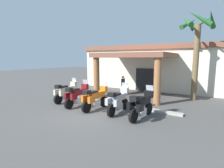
{
  "coord_description": "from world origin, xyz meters",
  "views": [
    {
      "loc": [
        6.19,
        -7.43,
        3.02
      ],
      "look_at": [
        -0.55,
        2.98,
        1.2
      ],
      "focal_mm": 28.08,
      "sensor_mm": 36.0,
      "label": 1
    }
  ],
  "objects_px": {
    "motorcycle_cream": "(66,92)",
    "motorcycle_black": "(141,105)",
    "motel_building": "(155,66)",
    "motorcycle_silver": "(118,101)",
    "pedestrian": "(123,84)",
    "palm_tree_near_portico": "(197,40)",
    "motorcycle_maroon": "(77,95)",
    "motorcycle_orange": "(95,98)"
  },
  "relations": [
    {
      "from": "motorcycle_silver",
      "to": "motorcycle_black",
      "type": "height_order",
      "value": "same"
    },
    {
      "from": "motel_building",
      "to": "motorcycle_cream",
      "type": "height_order",
      "value": "motel_building"
    },
    {
      "from": "motel_building",
      "to": "motorcycle_cream",
      "type": "xyz_separation_m",
      "value": [
        -2.9,
        -9.8,
        -1.48
      ]
    },
    {
      "from": "motorcycle_orange",
      "to": "motorcycle_black",
      "type": "xyz_separation_m",
      "value": [
        2.91,
        0.03,
        0.0
      ]
    },
    {
      "from": "motorcycle_silver",
      "to": "motel_building",
      "type": "bearing_deg",
      "value": 5.82
    },
    {
      "from": "pedestrian",
      "to": "motel_building",
      "type": "bearing_deg",
      "value": 85.02
    },
    {
      "from": "motel_building",
      "to": "motorcycle_black",
      "type": "relative_size",
      "value": 6.47
    },
    {
      "from": "motel_building",
      "to": "motorcycle_black",
      "type": "bearing_deg",
      "value": -76.26
    },
    {
      "from": "motel_building",
      "to": "motorcycle_black",
      "type": "xyz_separation_m",
      "value": [
        2.92,
        -10.17,
        -1.48
      ]
    },
    {
      "from": "motorcycle_cream",
      "to": "motorcycle_black",
      "type": "height_order",
      "value": "same"
    },
    {
      "from": "motorcycle_cream",
      "to": "motorcycle_silver",
      "type": "height_order",
      "value": "same"
    },
    {
      "from": "pedestrian",
      "to": "motorcycle_cream",
      "type": "bearing_deg",
      "value": -116.19
    },
    {
      "from": "motorcycle_maroon",
      "to": "motorcycle_orange",
      "type": "relative_size",
      "value": 1.0
    },
    {
      "from": "motorcycle_cream",
      "to": "motorcycle_black",
      "type": "distance_m",
      "value": 5.83
    },
    {
      "from": "motorcycle_silver",
      "to": "motorcycle_orange",
      "type": "bearing_deg",
      "value": 94.92
    },
    {
      "from": "motorcycle_orange",
      "to": "pedestrian",
      "type": "height_order",
      "value": "motorcycle_orange"
    },
    {
      "from": "motorcycle_orange",
      "to": "palm_tree_near_portico",
      "type": "distance_m",
      "value": 8.19
    },
    {
      "from": "motorcycle_cream",
      "to": "pedestrian",
      "type": "distance_m",
      "value": 4.7
    },
    {
      "from": "motel_building",
      "to": "pedestrian",
      "type": "relative_size",
      "value": 8.92
    },
    {
      "from": "motorcycle_cream",
      "to": "palm_tree_near_portico",
      "type": "bearing_deg",
      "value": -56.11
    },
    {
      "from": "pedestrian",
      "to": "palm_tree_near_portico",
      "type": "relative_size",
      "value": 0.26
    },
    {
      "from": "motorcycle_maroon",
      "to": "motorcycle_black",
      "type": "bearing_deg",
      "value": -91.99
    },
    {
      "from": "motel_building",
      "to": "motorcycle_cream",
      "type": "distance_m",
      "value": 10.33
    },
    {
      "from": "motorcycle_orange",
      "to": "pedestrian",
      "type": "xyz_separation_m",
      "value": [
        -0.7,
        4.55,
        0.22
      ]
    },
    {
      "from": "motorcycle_black",
      "to": "pedestrian",
      "type": "height_order",
      "value": "motorcycle_black"
    },
    {
      "from": "motorcycle_cream",
      "to": "motorcycle_black",
      "type": "relative_size",
      "value": 1.0
    },
    {
      "from": "motel_building",
      "to": "motorcycle_silver",
      "type": "bearing_deg",
      "value": -83.95
    },
    {
      "from": "motorcycle_maroon",
      "to": "motorcycle_black",
      "type": "height_order",
      "value": "same"
    },
    {
      "from": "motorcycle_black",
      "to": "palm_tree_near_portico",
      "type": "height_order",
      "value": "palm_tree_near_portico"
    },
    {
      "from": "motorcycle_silver",
      "to": "pedestrian",
      "type": "relative_size",
      "value": 1.38
    },
    {
      "from": "motorcycle_black",
      "to": "palm_tree_near_portico",
      "type": "distance_m",
      "value": 7.03
    },
    {
      "from": "motorcycle_orange",
      "to": "pedestrian",
      "type": "bearing_deg",
      "value": 12.6
    },
    {
      "from": "motorcycle_maroon",
      "to": "motorcycle_silver",
      "type": "distance_m",
      "value": 2.91
    },
    {
      "from": "motorcycle_orange",
      "to": "palm_tree_near_portico",
      "type": "xyz_separation_m",
      "value": [
        4.45,
        5.88,
        3.59
      ]
    },
    {
      "from": "palm_tree_near_portico",
      "to": "motorcycle_maroon",
      "type": "bearing_deg",
      "value": -135.11
    },
    {
      "from": "motorcycle_cream",
      "to": "motorcycle_silver",
      "type": "xyz_separation_m",
      "value": [
        4.36,
        -0.22,
        0.0
      ]
    },
    {
      "from": "motorcycle_orange",
      "to": "motorcycle_black",
      "type": "distance_m",
      "value": 2.91
    },
    {
      "from": "motorcycle_silver",
      "to": "palm_tree_near_portico",
      "type": "distance_m",
      "value": 7.36
    },
    {
      "from": "palm_tree_near_portico",
      "to": "motorcycle_silver",
      "type": "bearing_deg",
      "value": -117.74
    },
    {
      "from": "motorcycle_maroon",
      "to": "motorcycle_black",
      "type": "distance_m",
      "value": 4.36
    },
    {
      "from": "motorcycle_orange",
      "to": "motorcycle_silver",
      "type": "xyz_separation_m",
      "value": [
        1.45,
        0.19,
        0.0
      ]
    },
    {
      "from": "motorcycle_cream",
      "to": "motorcycle_silver",
      "type": "bearing_deg",
      "value": -95.61
    }
  ]
}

